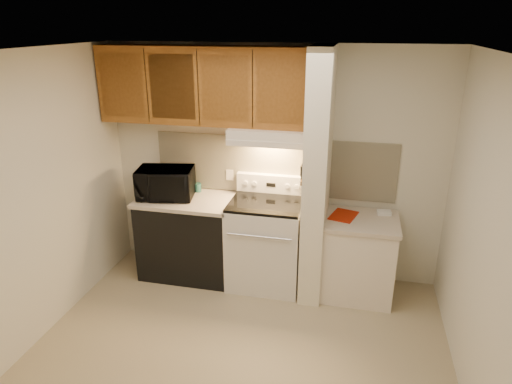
% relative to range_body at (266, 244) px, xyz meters
% --- Properties ---
extents(floor, '(3.60, 3.60, 0.00)m').
position_rel_range_body_xyz_m(floor, '(0.00, -1.16, -0.46)').
color(floor, tan).
rests_on(floor, ground).
extents(ceiling, '(3.60, 3.60, 0.00)m').
position_rel_range_body_xyz_m(ceiling, '(0.00, -1.16, 2.04)').
color(ceiling, white).
rests_on(ceiling, wall_back).
extents(wall_back, '(3.60, 2.50, 0.02)m').
position_rel_range_body_xyz_m(wall_back, '(0.00, 0.34, 0.79)').
color(wall_back, beige).
rests_on(wall_back, floor).
extents(wall_left, '(0.02, 3.00, 2.50)m').
position_rel_range_body_xyz_m(wall_left, '(-1.80, -1.16, 0.79)').
color(wall_left, beige).
rests_on(wall_left, floor).
extents(wall_right, '(0.02, 3.00, 2.50)m').
position_rel_range_body_xyz_m(wall_right, '(1.80, -1.16, 0.79)').
color(wall_right, beige).
rests_on(wall_right, floor).
extents(backsplash, '(2.60, 0.02, 0.63)m').
position_rel_range_body_xyz_m(backsplash, '(0.00, 0.33, 0.78)').
color(backsplash, '#FBEFC6').
rests_on(backsplash, wall_back).
extents(range_body, '(0.76, 0.65, 0.92)m').
position_rel_range_body_xyz_m(range_body, '(0.00, 0.00, 0.00)').
color(range_body, silver).
rests_on(range_body, floor).
extents(oven_window, '(0.50, 0.01, 0.30)m').
position_rel_range_body_xyz_m(oven_window, '(0.00, -0.32, 0.04)').
color(oven_window, black).
rests_on(oven_window, range_body).
extents(oven_handle, '(0.65, 0.02, 0.02)m').
position_rel_range_body_xyz_m(oven_handle, '(0.00, -0.35, 0.26)').
color(oven_handle, silver).
rests_on(oven_handle, range_body).
extents(cooktop, '(0.74, 0.64, 0.03)m').
position_rel_range_body_xyz_m(cooktop, '(0.00, 0.00, 0.48)').
color(cooktop, black).
rests_on(cooktop, range_body).
extents(range_backguard, '(0.76, 0.08, 0.20)m').
position_rel_range_body_xyz_m(range_backguard, '(0.00, 0.28, 0.59)').
color(range_backguard, silver).
rests_on(range_backguard, range_body).
extents(range_display, '(0.10, 0.01, 0.04)m').
position_rel_range_body_xyz_m(range_display, '(0.00, 0.24, 0.59)').
color(range_display, black).
rests_on(range_display, range_backguard).
extents(range_knob_left_outer, '(0.05, 0.02, 0.05)m').
position_rel_range_body_xyz_m(range_knob_left_outer, '(-0.28, 0.24, 0.59)').
color(range_knob_left_outer, silver).
rests_on(range_knob_left_outer, range_backguard).
extents(range_knob_left_inner, '(0.05, 0.02, 0.05)m').
position_rel_range_body_xyz_m(range_knob_left_inner, '(-0.18, 0.24, 0.59)').
color(range_knob_left_inner, silver).
rests_on(range_knob_left_inner, range_backguard).
extents(range_knob_right_inner, '(0.05, 0.02, 0.05)m').
position_rel_range_body_xyz_m(range_knob_right_inner, '(0.18, 0.24, 0.59)').
color(range_knob_right_inner, silver).
rests_on(range_knob_right_inner, range_backguard).
extents(range_knob_right_outer, '(0.05, 0.02, 0.05)m').
position_rel_range_body_xyz_m(range_knob_right_outer, '(0.28, 0.24, 0.59)').
color(range_knob_right_outer, silver).
rests_on(range_knob_right_outer, range_backguard).
extents(dishwasher_front, '(1.00, 0.63, 0.87)m').
position_rel_range_body_xyz_m(dishwasher_front, '(-0.88, 0.01, -0.03)').
color(dishwasher_front, black).
rests_on(dishwasher_front, floor).
extents(left_countertop, '(1.04, 0.67, 0.04)m').
position_rel_range_body_xyz_m(left_countertop, '(-0.88, 0.01, 0.43)').
color(left_countertop, beige).
rests_on(left_countertop, dishwasher_front).
extents(spoon_rest, '(0.24, 0.08, 0.02)m').
position_rel_range_body_xyz_m(spoon_rest, '(-1.16, 0.21, 0.46)').
color(spoon_rest, black).
rests_on(spoon_rest, left_countertop).
extents(teal_jar, '(0.10, 0.10, 0.09)m').
position_rel_range_body_xyz_m(teal_jar, '(-0.83, 0.23, 0.50)').
color(teal_jar, '#265F54').
rests_on(teal_jar, left_countertop).
extents(outlet, '(0.08, 0.01, 0.12)m').
position_rel_range_body_xyz_m(outlet, '(-0.48, 0.32, 0.64)').
color(outlet, silver).
rests_on(outlet, backsplash).
extents(microwave, '(0.65, 0.49, 0.32)m').
position_rel_range_body_xyz_m(microwave, '(-1.10, -0.01, 0.61)').
color(microwave, black).
rests_on(microwave, left_countertop).
extents(partition_pillar, '(0.22, 0.70, 2.50)m').
position_rel_range_body_xyz_m(partition_pillar, '(0.51, -0.01, 0.79)').
color(partition_pillar, '#F1E8CC').
rests_on(partition_pillar, floor).
extents(pillar_trim, '(0.01, 0.70, 0.04)m').
position_rel_range_body_xyz_m(pillar_trim, '(0.39, -0.01, 0.84)').
color(pillar_trim, brown).
rests_on(pillar_trim, partition_pillar).
extents(knife_strip, '(0.02, 0.42, 0.04)m').
position_rel_range_body_xyz_m(knife_strip, '(0.39, -0.06, 0.86)').
color(knife_strip, black).
rests_on(knife_strip, partition_pillar).
extents(knife_blade_a, '(0.01, 0.03, 0.16)m').
position_rel_range_body_xyz_m(knife_blade_a, '(0.38, -0.22, 0.76)').
color(knife_blade_a, silver).
rests_on(knife_blade_a, knife_strip).
extents(knife_handle_a, '(0.02, 0.02, 0.10)m').
position_rel_range_body_xyz_m(knife_handle_a, '(0.38, -0.21, 0.91)').
color(knife_handle_a, black).
rests_on(knife_handle_a, knife_strip).
extents(knife_blade_b, '(0.01, 0.04, 0.18)m').
position_rel_range_body_xyz_m(knife_blade_b, '(0.38, -0.14, 0.75)').
color(knife_blade_b, silver).
rests_on(knife_blade_b, knife_strip).
extents(knife_handle_b, '(0.02, 0.02, 0.10)m').
position_rel_range_body_xyz_m(knife_handle_b, '(0.38, -0.12, 0.91)').
color(knife_handle_b, black).
rests_on(knife_handle_b, knife_strip).
extents(knife_blade_c, '(0.01, 0.04, 0.20)m').
position_rel_range_body_xyz_m(knife_blade_c, '(0.38, -0.07, 0.74)').
color(knife_blade_c, silver).
rests_on(knife_blade_c, knife_strip).
extents(knife_handle_c, '(0.02, 0.02, 0.10)m').
position_rel_range_body_xyz_m(knife_handle_c, '(0.38, -0.05, 0.91)').
color(knife_handle_c, black).
rests_on(knife_handle_c, knife_strip).
extents(knife_blade_d, '(0.01, 0.04, 0.16)m').
position_rel_range_body_xyz_m(knife_blade_d, '(0.38, 0.04, 0.76)').
color(knife_blade_d, silver).
rests_on(knife_blade_d, knife_strip).
extents(knife_handle_d, '(0.02, 0.02, 0.10)m').
position_rel_range_body_xyz_m(knife_handle_d, '(0.38, 0.01, 0.91)').
color(knife_handle_d, black).
rests_on(knife_handle_d, knife_strip).
extents(knife_blade_e, '(0.01, 0.04, 0.18)m').
position_rel_range_body_xyz_m(knife_blade_e, '(0.38, 0.10, 0.75)').
color(knife_blade_e, silver).
rests_on(knife_blade_e, knife_strip).
extents(knife_handle_e, '(0.02, 0.02, 0.10)m').
position_rel_range_body_xyz_m(knife_handle_e, '(0.38, 0.11, 0.91)').
color(knife_handle_e, black).
rests_on(knife_handle_e, knife_strip).
extents(oven_mitt, '(0.03, 0.09, 0.22)m').
position_rel_range_body_xyz_m(oven_mitt, '(0.38, 0.17, 0.74)').
color(oven_mitt, gray).
rests_on(oven_mitt, partition_pillar).
extents(right_cab_base, '(0.70, 0.60, 0.81)m').
position_rel_range_body_xyz_m(right_cab_base, '(0.97, -0.01, -0.06)').
color(right_cab_base, silver).
rests_on(right_cab_base, floor).
extents(right_countertop, '(0.74, 0.64, 0.04)m').
position_rel_range_body_xyz_m(right_countertop, '(0.97, -0.01, 0.37)').
color(right_countertop, beige).
rests_on(right_countertop, right_cab_base).
extents(red_folder, '(0.31, 0.37, 0.01)m').
position_rel_range_body_xyz_m(red_folder, '(0.79, 0.04, 0.40)').
color(red_folder, '#A61E07').
rests_on(red_folder, right_countertop).
extents(white_box, '(0.15, 0.11, 0.04)m').
position_rel_range_body_xyz_m(white_box, '(1.19, 0.17, 0.41)').
color(white_box, white).
rests_on(white_box, right_countertop).
extents(range_hood, '(0.78, 0.44, 0.15)m').
position_rel_range_body_xyz_m(range_hood, '(0.00, 0.12, 1.17)').
color(range_hood, silver).
rests_on(range_hood, upper_cabinets).
extents(hood_lip, '(0.78, 0.04, 0.06)m').
position_rel_range_body_xyz_m(hood_lip, '(0.00, -0.08, 1.12)').
color(hood_lip, silver).
rests_on(hood_lip, range_hood).
extents(upper_cabinets, '(2.18, 0.33, 0.77)m').
position_rel_range_body_xyz_m(upper_cabinets, '(-0.69, 0.17, 1.62)').
color(upper_cabinets, brown).
rests_on(upper_cabinets, wall_back).
extents(cab_door_a, '(0.46, 0.01, 0.63)m').
position_rel_range_body_xyz_m(cab_door_a, '(-1.51, 0.01, 1.62)').
color(cab_door_a, brown).
rests_on(cab_door_a, upper_cabinets).
extents(cab_gap_a, '(0.01, 0.01, 0.73)m').
position_rel_range_body_xyz_m(cab_gap_a, '(-1.23, 0.01, 1.62)').
color(cab_gap_a, black).
rests_on(cab_gap_a, upper_cabinets).
extents(cab_door_b, '(0.46, 0.01, 0.63)m').
position_rel_range_body_xyz_m(cab_door_b, '(-0.96, 0.01, 1.62)').
color(cab_door_b, brown).
rests_on(cab_door_b, upper_cabinets).
extents(cab_gap_b, '(0.01, 0.01, 0.73)m').
position_rel_range_body_xyz_m(cab_gap_b, '(-0.69, 0.01, 1.62)').
color(cab_gap_b, black).
rests_on(cab_gap_b, upper_cabinets).
extents(cab_door_c, '(0.46, 0.01, 0.63)m').
position_rel_range_body_xyz_m(cab_door_c, '(-0.42, 0.01, 1.62)').
color(cab_door_c, brown).
rests_on(cab_door_c, upper_cabinets).
extents(cab_gap_c, '(0.01, 0.01, 0.73)m').
position_rel_range_body_xyz_m(cab_gap_c, '(-0.14, 0.01, 1.62)').
color(cab_gap_c, black).
rests_on(cab_gap_c, upper_cabinets).
extents(cab_door_d, '(0.46, 0.01, 0.63)m').
position_rel_range_body_xyz_m(cab_door_d, '(0.13, 0.01, 1.62)').
color(cab_door_d, brown).
rests_on(cab_door_d, upper_cabinets).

